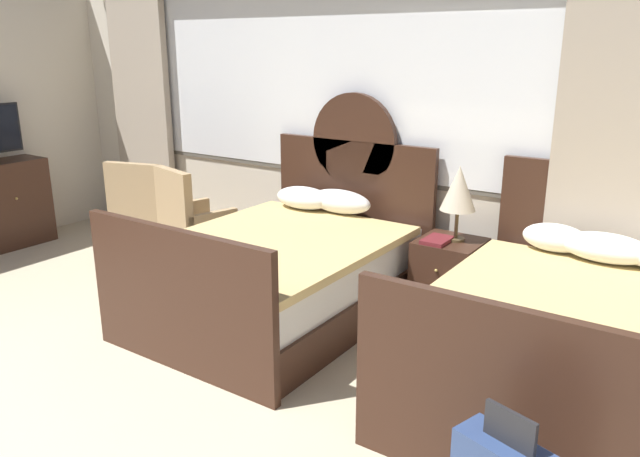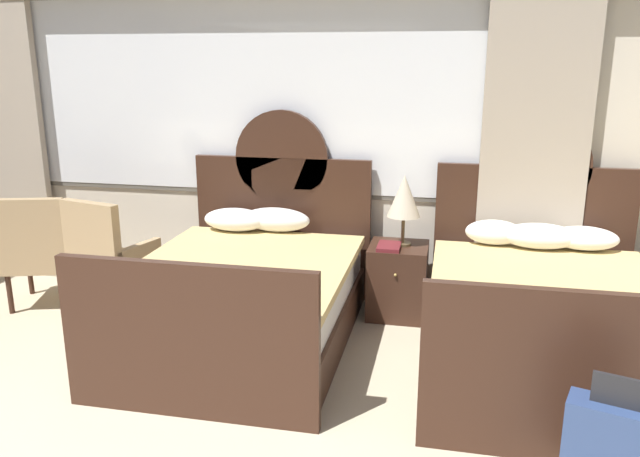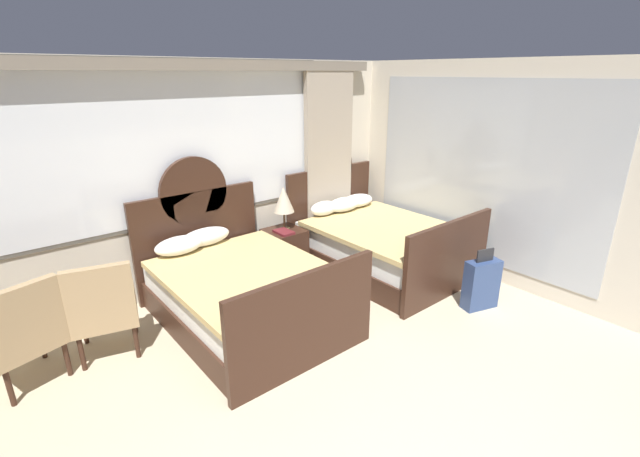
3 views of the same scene
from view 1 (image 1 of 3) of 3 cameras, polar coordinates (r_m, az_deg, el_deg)
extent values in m
cube|color=beige|center=(5.62, 1.03, 9.72)|extent=(6.63, 0.07, 2.70)
cube|color=#605B52|center=(5.55, 0.80, 14.18)|extent=(4.36, 0.02, 1.81)
cube|color=white|center=(5.55, 0.76, 14.18)|extent=(4.28, 0.02, 1.73)
cube|color=tan|center=(7.13, -16.12, 10.13)|extent=(0.82, 0.08, 2.60)
cube|color=tan|center=(4.64, 25.65, 6.00)|extent=(0.82, 0.08, 2.60)
cube|color=#382116|center=(4.82, -3.57, -6.31)|extent=(1.48, 2.04, 0.30)
cube|color=white|center=(4.71, -3.64, -3.07)|extent=(1.42, 1.94, 0.28)
cube|color=tan|center=(4.60, -4.29, -1.36)|extent=(1.52, 1.84, 0.06)
cube|color=#382116|center=(5.48, 3.06, 1.74)|extent=(1.56, 0.06, 1.24)
cylinder|color=#382116|center=(5.36, 3.16, 8.15)|extent=(0.82, 0.06, 0.82)
cube|color=#382116|center=(3.98, -13.00, -6.63)|extent=(1.56, 0.06, 0.96)
ellipsoid|color=white|center=(5.43, -1.52, 2.86)|extent=(0.54, 0.30, 0.19)
ellipsoid|color=white|center=(5.28, 1.84, 2.52)|extent=(0.59, 0.25, 0.20)
cube|color=#382116|center=(4.01, 21.58, -12.51)|extent=(1.48, 2.04, 0.30)
cube|color=white|center=(3.88, 22.04, -8.76)|extent=(1.42, 1.94, 0.28)
cube|color=tan|center=(3.74, 22.04, -6.87)|extent=(1.52, 1.84, 0.06)
cube|color=#382116|center=(4.79, 25.11, -2.07)|extent=(1.56, 0.06, 1.24)
cylinder|color=#382116|center=(4.65, 26.03, 5.19)|extent=(0.82, 0.06, 0.82)
cube|color=#382116|center=(2.96, 17.35, -15.68)|extent=(1.56, 0.06, 0.96)
ellipsoid|color=white|center=(4.59, 20.97, -0.80)|extent=(0.45, 0.26, 0.20)
ellipsoid|color=white|center=(4.50, 25.00, -1.63)|extent=(0.58, 0.29, 0.20)
cube|color=#382116|center=(4.88, 11.82, -4.45)|extent=(0.47, 0.47, 0.60)
sphere|color=tan|center=(4.62, 10.71, -3.85)|extent=(0.02, 0.02, 0.02)
cylinder|color=brown|center=(4.79, 12.45, -0.96)|extent=(0.14, 0.14, 0.02)
cylinder|color=brown|center=(4.76, 12.54, 0.41)|extent=(0.03, 0.03, 0.22)
cone|color=beige|center=(4.69, 12.75, 3.68)|extent=(0.27, 0.27, 0.34)
cube|color=maroon|center=(4.72, 10.81, -1.07)|extent=(0.18, 0.26, 0.03)
sphere|color=tan|center=(6.94, -26.32, 2.50)|extent=(0.03, 0.03, 0.03)
cube|color=tan|center=(5.82, -11.14, -0.02)|extent=(0.68, 0.68, 0.10)
cube|color=tan|center=(5.63, -13.42, 2.65)|extent=(0.56, 0.22, 0.54)
cube|color=tan|center=(5.57, -9.95, 0.71)|extent=(0.19, 0.50, 0.16)
cube|color=tan|center=(5.99, -12.38, 1.69)|extent=(0.19, 0.50, 0.16)
cylinder|color=#382116|center=(5.81, -7.95, -2.17)|extent=(0.04, 0.04, 0.34)
cylinder|color=#382116|center=(6.18, -10.24, -1.12)|extent=(0.04, 0.04, 0.34)
cylinder|color=#382116|center=(5.59, -11.89, -3.12)|extent=(0.04, 0.04, 0.34)
cylinder|color=#382116|center=(5.98, -14.01, -1.97)|extent=(0.04, 0.04, 0.34)
cube|color=tan|center=(6.31, -15.50, 0.98)|extent=(0.69, 0.69, 0.10)
cube|color=tan|center=(6.04, -16.96, 3.31)|extent=(0.56, 0.23, 0.54)
cube|color=tan|center=(6.14, -13.66, 1.96)|extent=(0.20, 0.50, 0.16)
cube|color=tan|center=(6.41, -17.45, 2.27)|extent=(0.20, 0.50, 0.16)
cylinder|color=#382116|center=(6.43, -12.55, -0.55)|extent=(0.04, 0.04, 0.34)
cylinder|color=#382116|center=(6.67, -15.94, -0.18)|extent=(0.04, 0.04, 0.34)
cylinder|color=#382116|center=(6.06, -14.71, -1.75)|extent=(0.04, 0.04, 0.34)
cylinder|color=#382116|center=(6.32, -18.20, -1.32)|extent=(0.04, 0.04, 0.34)
cube|color=#232326|center=(2.53, 17.21, -17.25)|extent=(0.22, 0.09, 0.14)
camera|label=2|loc=(1.46, -82.40, 3.70)|focal=35.15mm
camera|label=3|loc=(4.81, -60.56, 14.85)|focal=24.59mm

